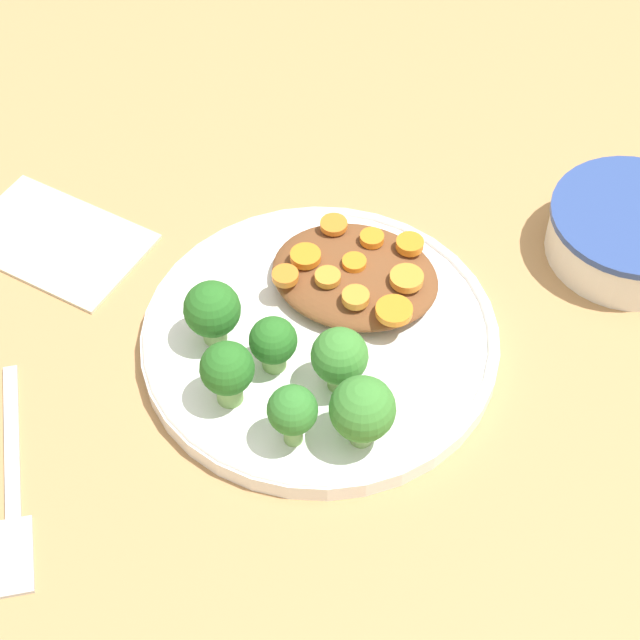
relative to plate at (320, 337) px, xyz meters
The scene contains 22 objects.
ground_plane 0.01m from the plate, ahead, with size 4.00×4.00×0.00m, color tan.
plate is the anchor object (origin of this frame).
dip_bowl 0.26m from the plate, 41.86° to the left, with size 0.13×0.13×0.04m.
stew_mound 0.06m from the plate, 81.18° to the left, with size 0.13×0.10×0.02m, color brown.
broccoli_floret_0 0.09m from the plate, 116.70° to the right, with size 0.04×0.04×0.05m.
broccoli_floret_1 0.06m from the plate, 53.56° to the right, with size 0.04×0.04×0.05m.
broccoli_floret_2 0.10m from the plate, 52.80° to the right, with size 0.04×0.04×0.06m.
broccoli_floret_3 0.08m from the plate, 156.08° to the right, with size 0.04×0.04×0.05m.
broccoli_floret_4 0.10m from the plate, 80.67° to the right, with size 0.03×0.03×0.05m.
broccoli_floret_5 0.05m from the plate, 117.69° to the right, with size 0.03×0.03×0.05m.
carrot_slice_0 0.05m from the plate, 146.98° to the left, with size 0.02×0.02×0.01m, color orange.
carrot_slice_1 0.04m from the plate, 100.74° to the left, with size 0.02×0.02×0.01m, color orange.
carrot_slice_2 0.06m from the plate, 121.71° to the left, with size 0.02×0.02×0.01m, color orange.
carrot_slice_3 0.10m from the plate, 64.78° to the left, with size 0.02×0.02×0.01m, color orange.
carrot_slice_4 0.04m from the plate, 47.78° to the left, with size 0.02×0.02×0.01m, color orange.
carrot_slice_5 0.08m from the plate, 47.02° to the left, with size 0.02×0.02×0.01m, color orange.
carrot_slice_6 0.09m from the plate, 103.53° to the left, with size 0.02×0.02×0.00m, color orange.
carrot_slice_7 0.06m from the plate, 82.65° to the left, with size 0.02×0.02×0.00m, color orange.
carrot_slice_8 0.06m from the plate, 21.73° to the left, with size 0.03×0.03×0.01m, color orange.
carrot_slice_9 0.09m from the plate, 81.97° to the left, with size 0.02×0.02×0.01m, color orange.
fork 0.24m from the plate, 127.46° to the right, with size 0.11×0.16×0.01m.
napkin 0.24m from the plate, behind, with size 0.16×0.11×0.01m.
Camera 1 is at (0.17, -0.45, 0.62)m, focal length 60.00 mm.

